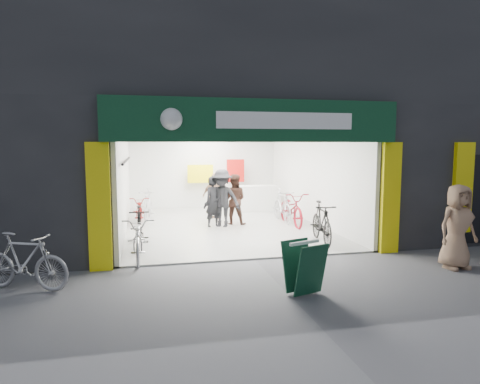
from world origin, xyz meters
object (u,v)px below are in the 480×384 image
object	(u,v)px
bike_left_front	(139,238)
pedestrian_near	(457,227)
sandwich_board	(304,266)
bike_right_front	(322,223)
parked_bike	(24,261)

from	to	relation	value
bike_left_front	pedestrian_near	size ratio (longest dim) A/B	1.08
bike_left_front	sandwich_board	xyz separation A→B (m)	(2.76, -2.88, -0.00)
pedestrian_near	sandwich_board	world-z (taller)	pedestrian_near
sandwich_board	bike_right_front	bearing A→B (deg)	44.17
bike_left_front	parked_bike	size ratio (longest dim) A/B	1.10
parked_bike	pedestrian_near	bearing A→B (deg)	-70.24
pedestrian_near	parked_bike	bearing A→B (deg)	172.59
bike_right_front	parked_bike	world-z (taller)	bike_right_front
bike_left_front	pedestrian_near	world-z (taller)	pedestrian_near
bike_right_front	pedestrian_near	world-z (taller)	pedestrian_near
bike_right_front	sandwich_board	bearing A→B (deg)	-109.40
pedestrian_near	bike_left_front	bearing A→B (deg)	157.91
bike_left_front	parked_bike	world-z (taller)	parked_bike
bike_left_front	bike_right_front	xyz separation A→B (m)	(4.58, 0.56, 0.04)
bike_left_front	sandwich_board	world-z (taller)	bike_left_front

